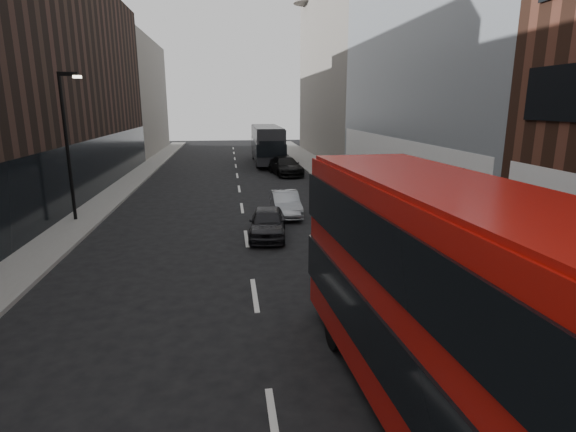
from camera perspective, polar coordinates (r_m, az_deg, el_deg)
name	(u,v)px	position (r m, az deg, el deg)	size (l,w,h in m)	color
sidewalk_right	(348,188)	(31.41, 7.66, 3.56)	(3.00, 80.00, 0.15)	slate
sidewalk_left	(116,193)	(31.20, -21.04, 2.68)	(2.00, 80.00, 0.15)	slate
building_modern_block	(441,28)	(28.83, 18.82, 21.69)	(5.03, 22.00, 20.00)	#A9B0B4
building_victorian	(340,66)	(50.42, 6.63, 18.40)	(6.50, 24.00, 21.00)	slate
building_left_mid	(72,85)	(36.48, -25.73, 14.72)	(5.00, 24.00, 14.00)	black
building_left_far	(134,97)	(57.83, -18.94, 14.06)	(5.00, 20.00, 13.00)	slate
street_lamp	(68,137)	(24.07, -26.17, 9.00)	(1.06, 0.22, 7.00)	black
red_bus	(468,315)	(7.80, 21.94, -11.53)	(3.21, 11.09, 4.43)	#A9100A
grey_bus	(267,144)	(44.77, -2.70, 9.17)	(2.76, 11.29, 3.63)	black
car_a	(268,222)	(19.71, -2.61, -0.81)	(1.55, 3.85, 1.31)	black
car_b	(285,204)	(23.53, -0.35, 1.60)	(1.35, 3.87, 1.27)	gray
car_c	(286,166)	(37.40, -0.32, 6.38)	(2.08, 5.11, 1.48)	black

